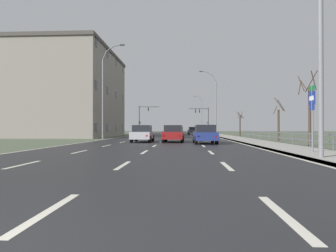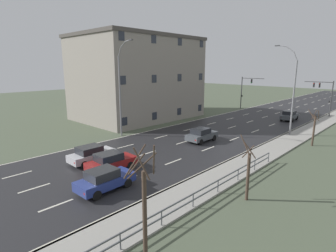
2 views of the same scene
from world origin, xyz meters
TOP-DOWN VIEW (x-y plane):
  - ground_plane at (0.00, 48.00)m, footprint 160.00×160.00m
  - road_asphalt_strip at (0.00, 59.99)m, footprint 14.00×120.00m
  - sidewalk_right at (8.43, 60.00)m, footprint 3.00×120.00m
  - guardrail at (9.85, 19.74)m, footprint 0.07×29.85m
  - street_lamp_foreground at (7.44, 9.55)m, footprint 2.50×0.24m
  - street_lamp_midground at (7.40, 46.16)m, footprint 2.88×0.24m
  - street_lamp_distant at (7.45, 82.78)m, footprint 2.48×0.24m
  - street_lamp_left_bank at (-7.43, 31.52)m, footprint 2.74×0.24m
  - highway_sign at (8.39, 12.10)m, footprint 0.09×0.68m
  - traffic_signal_right at (6.80, 63.72)m, footprint 4.60×0.36m
  - traffic_signal_left at (-7.11, 61.99)m, footprint 4.68×0.36m
  - car_distant at (1.18, 23.89)m, footprint 1.94×4.16m
  - car_far_right at (4.02, 55.99)m, footprint 2.02×4.19m
  - car_near_right at (3.86, 21.52)m, footprint 1.92×4.14m
  - car_near_left at (-1.68, 23.81)m, footprint 1.85×4.11m
  - car_mid_centre at (1.25, 36.25)m, footprint 1.85×4.11m
  - brick_building at (-15.77, 41.22)m, footprint 13.96×19.15m
  - bare_tree_near at (11.13, 18.80)m, footprint 1.50×1.56m
  - bare_tree_mid at (11.69, 27.02)m, footprint 1.10×1.14m
  - bare_tree_far at (11.04, 43.16)m, footprint 1.28×1.19m

SIDE VIEW (x-z plane):
  - ground_plane at x=0.00m, z-range -0.12..0.00m
  - road_asphalt_strip at x=0.00m, z-range 0.00..0.02m
  - sidewalk_right at x=8.43m, z-range 0.00..0.12m
  - guardrail at x=9.85m, z-range 0.21..1.21m
  - car_distant at x=1.18m, z-range 0.02..1.59m
  - car_far_right at x=4.02m, z-range 0.02..1.59m
  - car_near_right at x=3.86m, z-range 0.02..1.59m
  - car_near_left at x=-1.68m, z-range 0.02..1.59m
  - car_mid_centre at x=1.25m, z-range 0.02..1.59m
  - bare_tree_mid at x=11.69m, z-range -0.34..4.03m
  - bare_tree_far at x=11.04m, z-range -0.07..3.93m
  - highway_sign at x=8.39m, z-range 0.48..3.90m
  - bare_tree_near at x=11.13m, z-range -0.18..5.32m
  - traffic_signal_right at x=6.80m, z-range 1.11..7.21m
  - traffic_signal_left at x=-7.11m, z-range 0.96..7.38m
  - street_lamp_foreground at x=7.44m, z-range -0.11..10.22m
  - street_lamp_midground at x=7.40m, z-range -0.15..10.90m
  - street_lamp_distant at x=7.45m, z-range -0.11..10.89m
  - street_lamp_left_bank at x=-7.43m, z-range -0.14..11.28m
  - brick_building at x=-15.77m, z-range 0.01..13.22m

